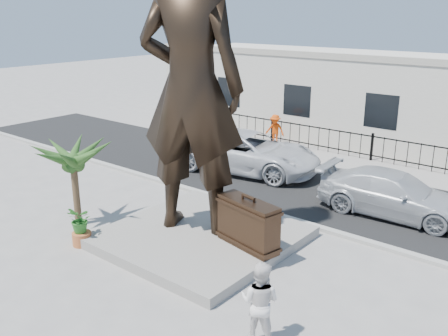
% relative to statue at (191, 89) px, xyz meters
% --- Properties ---
extents(ground, '(100.00, 100.00, 0.00)m').
position_rel_statue_xyz_m(ground, '(0.96, -1.69, -4.55)').
color(ground, '#9E9991').
rests_on(ground, ground).
extents(street, '(40.00, 7.00, 0.01)m').
position_rel_statue_xyz_m(street, '(0.96, 6.31, -4.54)').
color(street, black).
rests_on(street, ground).
extents(curb, '(40.00, 0.25, 0.12)m').
position_rel_statue_xyz_m(curb, '(0.96, 2.81, -4.49)').
color(curb, '#A5A399').
rests_on(curb, ground).
extents(far_sidewalk, '(40.00, 2.50, 0.02)m').
position_rel_statue_xyz_m(far_sidewalk, '(0.96, 10.31, -4.54)').
color(far_sidewalk, '#9E9991').
rests_on(far_sidewalk, ground).
extents(plinth, '(5.20, 5.20, 0.30)m').
position_rel_statue_xyz_m(plinth, '(0.46, -0.19, -4.40)').
color(plinth, gray).
rests_on(plinth, ground).
extents(fence, '(22.00, 0.10, 1.20)m').
position_rel_statue_xyz_m(fence, '(0.96, 11.11, -3.95)').
color(fence, black).
rests_on(fence, ground).
extents(building, '(28.00, 7.00, 4.40)m').
position_rel_statue_xyz_m(building, '(0.96, 15.31, -2.35)').
color(building, silver).
rests_on(building, ground).
extents(statue, '(3.64, 3.05, 8.49)m').
position_rel_statue_xyz_m(statue, '(0.00, 0.00, 0.00)').
color(statue, black).
rests_on(statue, plinth).
extents(suitcase, '(2.04, 1.00, 1.38)m').
position_rel_statue_xyz_m(suitcase, '(2.11, -0.04, -3.56)').
color(suitcase, '#322115').
rests_on(suitcase, plinth).
extents(tourist, '(1.01, 0.87, 1.80)m').
position_rel_statue_xyz_m(tourist, '(4.54, -2.91, -3.65)').
color(tourist, white).
rests_on(tourist, ground).
extents(car_white, '(6.60, 3.95, 1.72)m').
position_rel_statue_xyz_m(car_white, '(-2.51, 6.22, -3.68)').
color(car_white, silver).
rests_on(car_white, street).
extents(car_silver, '(5.22, 2.39, 1.48)m').
position_rel_statue_xyz_m(car_silver, '(4.17, 5.45, -3.80)').
color(car_silver, silver).
rests_on(car_silver, street).
extents(worker, '(1.10, 0.75, 1.56)m').
position_rel_statue_xyz_m(worker, '(-4.08, 10.66, -3.74)').
color(worker, '#DD480B').
rests_on(worker, far_sidewalk).
extents(palm_tree, '(1.80, 1.80, 3.20)m').
position_rel_statue_xyz_m(palm_tree, '(-3.47, -1.77, -4.55)').
color(palm_tree, '#284C1B').
rests_on(palm_tree, ground).
extents(planter, '(0.56, 0.56, 0.40)m').
position_rel_statue_xyz_m(planter, '(-2.12, -2.60, -4.35)').
color(planter, '#B75F30').
rests_on(planter, ground).
extents(shrub, '(0.87, 0.80, 0.81)m').
position_rel_statue_xyz_m(shrub, '(-2.12, -2.60, -3.74)').
color(shrub, '#2A6E23').
rests_on(shrub, planter).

